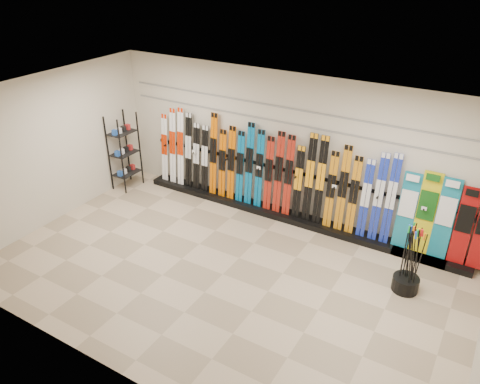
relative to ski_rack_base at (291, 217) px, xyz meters
The scene contains 12 objects.
floor 2.29m from the ski_rack_base, 95.64° to the right, with size 8.00×8.00×0.00m, color gray.
back_wall 1.47m from the ski_rack_base, 135.64° to the left, with size 8.00×8.00×0.00m, color beige.
left_wall 5.01m from the ski_rack_base, 151.65° to the right, with size 5.00×5.00×0.00m, color beige.
ceiling 3.73m from the ski_rack_base, 95.64° to the right, with size 8.00×8.00×0.00m, color silver.
ski_rack_base is the anchor object (origin of this frame).
skis 1.12m from the ski_rack_base, behind, with size 5.37×0.18×1.84m.
snowboards 2.95m from the ski_rack_base, ahead, with size 1.59×0.24×1.52m.
accessory_rack 4.10m from the ski_rack_base, behind, with size 0.40×0.60×1.77m, color black.
pole_bin 2.81m from the ski_rack_base, 22.67° to the right, with size 0.43×0.43×0.25m, color black.
ski_poles 2.85m from the ski_rack_base, 22.43° to the right, with size 0.32×0.29×1.18m.
slatwall_rail_0 1.96m from the ski_rack_base, 138.37° to the left, with size 7.60×0.02×0.03m, color gray.
slatwall_rail_1 2.26m from the ski_rack_base, 138.37° to the left, with size 7.60×0.02×0.03m, color gray.
Camera 1 is at (3.59, -5.45, 5.06)m, focal length 35.00 mm.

